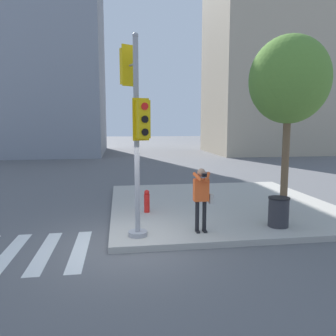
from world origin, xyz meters
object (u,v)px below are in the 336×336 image
Objects in this scene: traffic_signal_pole at (136,122)px; trash_bin at (279,212)px; street_tree at (289,81)px; person_photographer at (202,194)px; fire_hydrant at (147,201)px.

traffic_signal_pole is 4.78m from trash_bin.
trash_bin is (4.04, 0.22, -2.54)m from traffic_signal_pole.
street_tree is at bearing 57.26° from trash_bin.
street_tree is 6.65× the size of trash_bin.
traffic_signal_pole is 0.91× the size of street_tree.
person_photographer is 0.31× the size of street_tree.
fire_hydrant is 0.89× the size of trash_bin.
traffic_signal_pole is at bearing -101.07° from fire_hydrant.
fire_hydrant is (-4.39, 0.85, -3.88)m from street_tree.
person_photographer is 2.65m from fire_hydrant.
street_tree is 5.92m from fire_hydrant.
traffic_signal_pole is at bearing -163.26° from street_tree.
street_tree reaches higher than person_photographer.
street_tree is at bearing -10.91° from fire_hydrant.
fire_hydrant is (-1.30, 2.21, -0.67)m from person_photographer.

